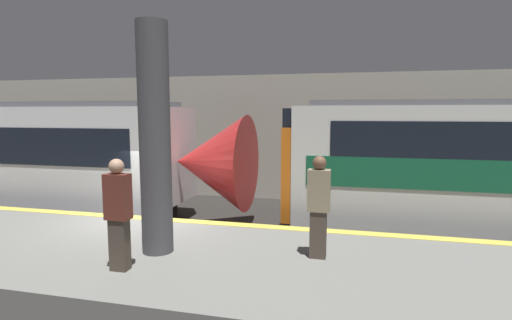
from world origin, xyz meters
name	(u,v)px	position (x,y,z in m)	size (l,w,h in m)	color
ground_plane	(148,257)	(0.00, 0.00, 0.00)	(120.00, 120.00, 0.00)	#282623
platform	(95,269)	(0.00, -2.05, 0.50)	(40.00, 4.10, 1.02)	slate
station_rear_barrier	(234,137)	(0.00, 7.25, 2.50)	(50.00, 0.15, 5.00)	#B2AD9E
support_pillar_near	(155,140)	(1.41, -2.14, 3.04)	(0.55, 0.55, 4.07)	#47474C
person_waiting	(118,211)	(1.24, -3.07, 1.97)	(0.38, 0.24, 1.80)	#473D33
person_walking	(319,204)	(4.26, -1.76, 1.96)	(0.38, 0.24, 1.78)	#473D33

